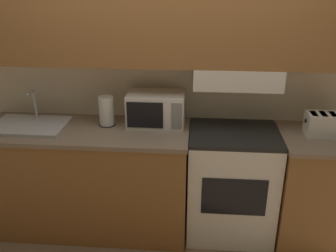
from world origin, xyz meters
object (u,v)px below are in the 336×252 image
(stove_range, at_px, (231,183))
(sink_basin, at_px, (29,125))
(toaster, at_px, (326,124))
(paper_towel_roll, at_px, (106,111))
(microwave, at_px, (156,109))

(stove_range, bearing_deg, sink_basin, -179.22)
(toaster, relative_size, paper_towel_roll, 1.29)
(paper_towel_roll, bearing_deg, toaster, -2.31)
(microwave, xyz_separation_m, toaster, (1.31, -0.11, -0.04))
(toaster, distance_m, sink_basin, 2.33)
(toaster, xyz_separation_m, paper_towel_roll, (-1.71, 0.07, 0.03))
(microwave, xyz_separation_m, sink_basin, (-1.02, -0.13, -0.12))
(stove_range, distance_m, toaster, 0.88)
(stove_range, xyz_separation_m, toaster, (0.68, -0.00, 0.55))
(sink_basin, bearing_deg, paper_towel_roll, 8.28)
(sink_basin, distance_m, paper_towel_roll, 0.63)
(toaster, bearing_deg, microwave, 175.34)
(toaster, bearing_deg, stove_range, 179.87)
(sink_basin, bearing_deg, microwave, 7.16)
(toaster, bearing_deg, paper_towel_roll, 177.69)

